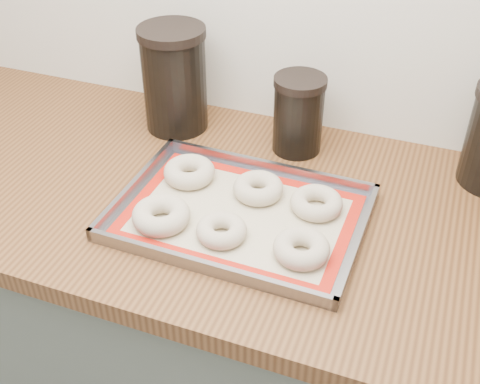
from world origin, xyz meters
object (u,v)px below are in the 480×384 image
at_px(bagel_front_mid, 222,230).
at_px(bagel_back_left, 189,172).
at_px(bagel_front_right, 301,248).
at_px(canister_left, 174,79).
at_px(bagel_front_left, 161,215).
at_px(bagel_back_mid, 258,188).
at_px(baking_tray, 240,214).
at_px(bagel_back_right, 316,203).
at_px(canister_mid, 298,114).

xyz_separation_m(bagel_front_mid, bagel_back_left, (-0.13, 0.14, 0.00)).
distance_m(bagel_front_mid, bagel_back_left, 0.19).
bearing_deg(bagel_back_left, bagel_front_right, -27.07).
distance_m(bagel_front_mid, bagel_front_right, 0.15).
bearing_deg(canister_left, bagel_back_left, -58.44).
relative_size(bagel_front_left, bagel_front_right, 1.09).
bearing_deg(canister_left, bagel_back_mid, -36.22).
height_order(bagel_front_mid, bagel_front_right, bagel_front_right).
relative_size(bagel_front_left, canister_left, 0.45).
relative_size(baking_tray, canister_left, 1.96).
distance_m(bagel_front_left, bagel_back_left, 0.15).
relative_size(bagel_front_left, bagel_back_mid, 1.10).
bearing_deg(bagel_back_right, canister_left, 152.61).
relative_size(baking_tray, bagel_back_right, 4.67).
relative_size(bagel_back_mid, canister_left, 0.41).
bearing_deg(bagel_front_right, canister_left, 139.74).
height_order(bagel_front_mid, bagel_back_left, bagel_back_left).
distance_m(bagel_front_mid, canister_left, 0.43).
bearing_deg(bagel_back_mid, bagel_back_left, 178.96).
height_order(bagel_back_mid, bagel_back_right, bagel_back_mid).
relative_size(baking_tray, bagel_front_left, 4.32).
bearing_deg(bagel_back_right, bagel_front_left, -151.62).
bearing_deg(bagel_front_right, bagel_back_mid, 132.58).
distance_m(bagel_back_mid, canister_left, 0.35).
distance_m(baking_tray, canister_left, 0.39).
height_order(bagel_front_mid, canister_left, canister_left).
height_order(bagel_back_right, canister_left, canister_left).
bearing_deg(bagel_front_left, bagel_back_left, 93.75).
xyz_separation_m(bagel_front_right, bagel_back_mid, (-0.13, 0.14, 0.00)).
distance_m(bagel_front_mid, bagel_back_right, 0.19).
xyz_separation_m(bagel_front_mid, canister_left, (-0.25, 0.34, 0.10)).
relative_size(bagel_front_left, canister_mid, 0.63).
bearing_deg(baking_tray, canister_left, 133.80).
bearing_deg(baking_tray, bagel_front_mid, -97.59).
bearing_deg(bagel_front_left, baking_tray, 29.30).
xyz_separation_m(bagel_front_mid, canister_mid, (0.04, 0.34, 0.07)).
xyz_separation_m(bagel_back_right, canister_left, (-0.39, 0.20, 0.10)).
bearing_deg(bagel_back_right, bagel_front_mid, -135.40).
distance_m(baking_tray, bagel_back_left, 0.16).
relative_size(bagel_front_left, bagel_back_right, 1.08).
relative_size(bagel_front_right, bagel_back_mid, 1.01).
xyz_separation_m(bagel_back_right, canister_mid, (-0.10, 0.20, 0.07)).
relative_size(bagel_back_mid, bagel_back_right, 0.98).
height_order(bagel_back_left, bagel_back_right, bagel_back_left).
height_order(baking_tray, bagel_front_mid, bagel_front_mid).
height_order(baking_tray, bagel_back_right, bagel_back_right).
bearing_deg(bagel_back_mid, bagel_front_right, -47.42).
xyz_separation_m(bagel_front_left, canister_mid, (0.16, 0.34, 0.06)).
bearing_deg(canister_mid, bagel_front_mid, -96.87).
bearing_deg(bagel_back_mid, bagel_back_right, -1.94).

